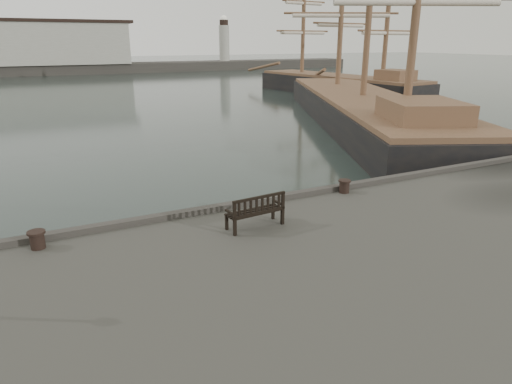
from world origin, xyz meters
TOP-DOWN VIEW (x-y plane):
  - ground at (0.00, 0.00)m, footprint 400.00×400.00m
  - breakwater at (-4.56, 92.00)m, footprint 140.00×9.50m
  - bench at (-0.51, -1.92)m, footprint 1.74×0.73m
  - bollard_left at (-6.18, -0.66)m, footprint 0.59×0.59m
  - bollard_right at (3.70, -0.50)m, footprint 0.44×0.44m
  - tall_ship_main at (18.92, 17.27)m, footprint 20.92×35.18m
  - tall_ship_far at (29.84, 35.58)m, footprint 8.79×26.20m

SIDE VIEW (x-z plane):
  - ground at x=0.00m, z-range 0.00..0.00m
  - tall_ship_main at x=18.92m, z-range -12.58..13.95m
  - tall_ship_far at x=29.84m, z-range -10.27..11.76m
  - bollard_right at x=3.70m, z-range 1.56..2.02m
  - bollard_left at x=-6.18m, z-range 1.56..2.04m
  - bench at x=-0.51m, z-range 1.38..2.36m
  - breakwater at x=-4.56m, z-range -1.80..10.40m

